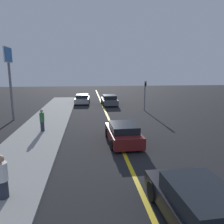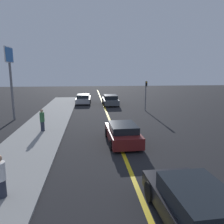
{
  "view_description": "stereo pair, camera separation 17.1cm",
  "coord_description": "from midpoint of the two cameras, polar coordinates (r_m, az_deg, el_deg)",
  "views": [
    {
      "loc": [
        -1.94,
        -0.36,
        4.52
      ],
      "look_at": [
        -0.13,
        15.41,
        1.41
      ],
      "focal_mm": 35.0,
      "sensor_mm": 36.0,
      "label": 1
    },
    {
      "loc": [
        -1.77,
        -0.38,
        4.52
      ],
      "look_at": [
        -0.13,
        15.41,
        1.41
      ],
      "focal_mm": 35.0,
      "sensor_mm": 36.0,
      "label": 2
    }
  ],
  "objects": [
    {
      "name": "car_parked_left_lot",
      "position": [
        29.76,
        -7.34,
        3.43
      ],
      "size": [
        2.01,
        4.32,
        1.23
      ],
      "rotation": [
        0.0,
        0.0,
        -0.02
      ],
      "color": "#9E9EA3",
      "rests_on": "ground_plane"
    },
    {
      "name": "car_far_distant",
      "position": [
        28.01,
        -0.24,
        3.11
      ],
      "size": [
        1.99,
        4.07,
        1.31
      ],
      "rotation": [
        0.0,
        0.0,
        0.01
      ],
      "color": "#4C5156",
      "rests_on": "ground_plane"
    },
    {
      "name": "traffic_light",
      "position": [
        24.22,
        9.03,
        5.1
      ],
      "size": [
        0.18,
        0.4,
        3.27
      ],
      "color": "slate",
      "rests_on": "ground_plane"
    },
    {
      "name": "car_ahead_center",
      "position": [
        13.68,
        3.15,
        -5.57
      ],
      "size": [
        2.0,
        4.07,
        1.24
      ],
      "rotation": [
        0.0,
        0.0,
        0.03
      ],
      "color": "maroon",
      "rests_on": "ground_plane"
    },
    {
      "name": "pedestrian_mid_group",
      "position": [
        16.57,
        -17.48,
        -2.05
      ],
      "size": [
        0.33,
        0.33,
        1.6
      ],
      "color": "#282D3D",
      "rests_on": "sidewalk_left"
    },
    {
      "name": "car_near_right_lane",
      "position": [
        7.28,
        21.69,
        -22.08
      ],
      "size": [
        2.14,
        4.43,
        1.29
      ],
      "rotation": [
        0.0,
        0.0,
        0.04
      ],
      "color": "black",
      "rests_on": "ground_plane"
    },
    {
      "name": "roadside_sign",
      "position": [
        21.24,
        -24.93,
        10.8
      ],
      "size": [
        0.2,
        1.92,
        6.42
      ],
      "color": "slate",
      "rests_on": "ground_plane"
    },
    {
      "name": "road_center_line",
      "position": [
        19.01,
        -0.14,
        -2.66
      ],
      "size": [
        0.2,
        60.0,
        0.01
      ],
      "color": "gold",
      "rests_on": "ground_plane"
    },
    {
      "name": "sidewalk_left",
      "position": [
        18.84,
        -16.64,
        -3.12
      ],
      "size": [
        3.57,
        35.15,
        0.1
      ],
      "color": "gray",
      "rests_on": "ground_plane"
    }
  ]
}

